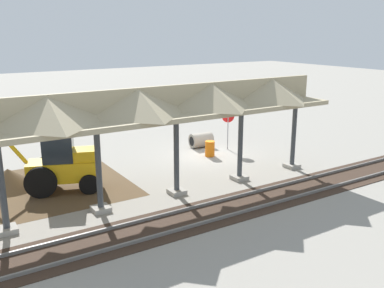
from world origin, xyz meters
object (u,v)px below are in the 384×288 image
backhoe (61,164)px  concrete_pipe (201,140)px  stop_sign (228,121)px  traffic_barrel (210,149)px

backhoe → concrete_pipe: (-9.56, -2.92, -0.82)m
stop_sign → concrete_pipe: size_ratio=1.72×
concrete_pipe → traffic_barrel: concrete_pipe is taller
stop_sign → traffic_barrel: (1.78, 0.65, -1.32)m
stop_sign → backhoe: backhoe is taller
backhoe → traffic_barrel: size_ratio=5.66×
backhoe → concrete_pipe: backhoe is taller
stop_sign → traffic_barrel: bearing=20.2°
stop_sign → traffic_barrel: stop_sign is taller
backhoe → traffic_barrel: 8.97m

